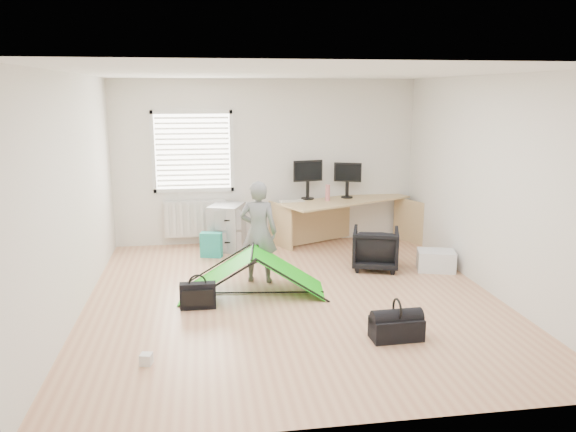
{
  "coord_description": "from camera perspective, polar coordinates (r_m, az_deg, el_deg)",
  "views": [
    {
      "loc": [
        -1.06,
        -6.47,
        2.49
      ],
      "look_at": [
        0.0,
        0.4,
        0.95
      ],
      "focal_mm": 35.0,
      "sensor_mm": 36.0,
      "label": 1
    }
  ],
  "objects": [
    {
      "name": "thermos",
      "position": [
        9.14,
        4.05,
        2.38
      ],
      "size": [
        0.1,
        0.1,
        0.27
      ],
      "primitive_type": "cylinder",
      "rotation": [
        0.0,
        0.0,
        0.38
      ],
      "color": "#BC696A",
      "rests_on": "desk"
    },
    {
      "name": "back_wall",
      "position": [
        9.35,
        -2.2,
        5.48
      ],
      "size": [
        5.0,
        0.02,
        2.7
      ],
      "primitive_type": "cube",
      "color": "silver",
      "rests_on": "ground"
    },
    {
      "name": "storage_crate",
      "position": [
        8.28,
        14.8,
        -4.4
      ],
      "size": [
        0.6,
        0.49,
        0.29
      ],
      "primitive_type": "cube",
      "rotation": [
        0.0,
        0.0,
        -0.29
      ],
      "color": "silver",
      "rests_on": "ground"
    },
    {
      "name": "person",
      "position": [
        7.43,
        -3.02,
        -1.62
      ],
      "size": [
        0.57,
        0.45,
        1.36
      ],
      "primitive_type": "imported",
      "rotation": [
        0.0,
        0.0,
        2.87
      ],
      "color": "slate",
      "rests_on": "ground"
    },
    {
      "name": "white_box",
      "position": [
        5.56,
        -14.2,
        -13.92
      ],
      "size": [
        0.13,
        0.13,
        0.11
      ],
      "primitive_type": "cube",
      "rotation": [
        0.0,
        0.0,
        -0.2
      ],
      "color": "silver",
      "rests_on": "ground"
    },
    {
      "name": "tote_bag",
      "position": [
        8.71,
        -7.8,
        -2.92
      ],
      "size": [
        0.35,
        0.23,
        0.39
      ],
      "primitive_type": "cube",
      "rotation": [
        0.0,
        0.0,
        -0.29
      ],
      "color": "teal",
      "rests_on": "ground"
    },
    {
      "name": "window",
      "position": [
        9.23,
        -9.65,
        6.47
      ],
      "size": [
        1.2,
        0.06,
        1.2
      ],
      "primitive_type": "cube",
      "color": "silver",
      "rests_on": "back_wall"
    },
    {
      "name": "radiator",
      "position": [
        9.37,
        -9.41,
        -0.26
      ],
      "size": [
        1.0,
        0.12,
        0.6
      ],
      "primitive_type": "cube",
      "color": "silver",
      "rests_on": "back_wall"
    },
    {
      "name": "duffel_bag",
      "position": [
        5.98,
        10.95,
        -11.16
      ],
      "size": [
        0.53,
        0.28,
        0.23
      ],
      "primitive_type": "cube",
      "rotation": [
        0.0,
        0.0,
        0.03
      ],
      "color": "black",
      "rests_on": "ground"
    },
    {
      "name": "monitor_left",
      "position": [
        9.25,
        2.01,
        3.17
      ],
      "size": [
        0.51,
        0.19,
        0.47
      ],
      "primitive_type": "cube",
      "rotation": [
        0.0,
        0.0,
        0.18
      ],
      "color": "black",
      "rests_on": "desk"
    },
    {
      "name": "monitor_right",
      "position": [
        9.41,
        6.03,
        3.16
      ],
      "size": [
        0.46,
        0.26,
        0.43
      ],
      "primitive_type": "cube",
      "rotation": [
        0.0,
        0.0,
        -0.38
      ],
      "color": "black",
      "rests_on": "desk"
    },
    {
      "name": "ground",
      "position": [
        7.02,
        0.5,
        -8.3
      ],
      "size": [
        5.5,
        5.5,
        0.0
      ],
      "primitive_type": "plane",
      "color": "tan",
      "rests_on": "ground"
    },
    {
      "name": "filing_cabinet",
      "position": [
        9.12,
        -6.2,
        -1.07
      ],
      "size": [
        0.65,
        0.75,
        0.73
      ],
      "primitive_type": "cube",
      "rotation": [
        0.0,
        0.0,
        -0.35
      ],
      "color": "#A7A9AC",
      "rests_on": "ground"
    },
    {
      "name": "desk",
      "position": [
        9.36,
        5.88,
        -0.61
      ],
      "size": [
        2.32,
        1.58,
        0.76
      ],
      "primitive_type": "cube",
      "rotation": [
        0.0,
        0.0,
        0.44
      ],
      "color": "tan",
      "rests_on": "ground"
    },
    {
      "name": "office_chair",
      "position": [
        8.15,
        8.88,
        -3.27
      ],
      "size": [
        0.8,
        0.82,
        0.59
      ],
      "primitive_type": "imported",
      "rotation": [
        0.0,
        0.0,
        2.83
      ],
      "color": "black",
      "rests_on": "ground"
    },
    {
      "name": "keyboard",
      "position": [
        9.05,
        0.41,
        1.51
      ],
      "size": [
        0.42,
        0.19,
        0.02
      ],
      "primitive_type": "cube",
      "rotation": [
        0.0,
        0.0,
        0.15
      ],
      "color": "beige",
      "rests_on": "desk"
    },
    {
      "name": "kite",
      "position": [
        7.07,
        -3.6,
        -5.76
      ],
      "size": [
        1.88,
        1.01,
        0.56
      ],
      "primitive_type": null,
      "rotation": [
        0.0,
        0.0,
        -0.13
      ],
      "color": "#18C012",
      "rests_on": "ground"
    },
    {
      "name": "laptop_bag",
      "position": [
        6.72,
        -9.13,
        -8.0
      ],
      "size": [
        0.42,
        0.13,
        0.31
      ],
      "primitive_type": "cube",
      "rotation": [
        0.0,
        0.0,
        -0.01
      ],
      "color": "black",
      "rests_on": "ground"
    }
  ]
}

